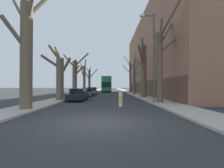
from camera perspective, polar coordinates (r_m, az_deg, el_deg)
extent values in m
plane|color=#2B2D30|center=(6.85, -5.13, -14.28)|extent=(300.00, 300.00, 0.00)
cube|color=#A39E93|center=(56.98, -6.56, -2.42)|extent=(2.44, 120.00, 0.12)
cube|color=#A39E93|center=(56.88, 4.38, -2.43)|extent=(2.44, 120.00, 0.12)
cube|color=#93664C|center=(32.34, 19.85, 9.92)|extent=(10.00, 36.66, 15.24)
cube|color=brown|center=(30.38, 11.00, -1.51)|extent=(0.12, 35.92, 2.50)
cylinder|color=brown|center=(11.58, -29.83, 9.13)|extent=(0.76, 0.76, 7.16)
cylinder|color=brown|center=(11.76, -33.19, 15.89)|extent=(1.36, 1.27, 1.99)
cylinder|color=brown|center=(13.05, -25.83, 25.51)|extent=(1.46, 1.58, 2.53)
cylinder|color=brown|center=(13.67, -31.62, 22.43)|extent=(2.18, 1.93, 2.64)
cylinder|color=brown|center=(12.05, -28.70, 24.34)|extent=(1.17, 1.04, 2.03)
cylinder|color=brown|center=(17.38, -19.21, 1.62)|extent=(0.80, 0.80, 4.67)
cylinder|color=brown|center=(18.28, -19.98, 10.75)|extent=(1.20, 1.23, 1.82)
cylinder|color=brown|center=(17.43, -22.30, 7.86)|extent=(1.95, 1.21, 1.45)
cylinder|color=brown|center=(16.85, -17.52, 5.99)|extent=(1.67, 1.25, 2.06)
cylinder|color=brown|center=(17.73, -21.03, 10.95)|extent=(1.38, 0.73, 1.78)
cylinder|color=brown|center=(24.37, -14.02, 2.00)|extent=(0.71, 0.71, 5.61)
cylinder|color=brown|center=(25.02, -11.49, 9.11)|extent=(2.24, 1.35, 2.45)
cylinder|color=brown|center=(25.24, -13.30, 5.40)|extent=(0.53, 1.80, 1.63)
cylinder|color=brown|center=(24.98, -15.96, 8.37)|extent=(2.00, 0.46, 2.17)
cylinder|color=brown|center=(24.50, -12.40, 4.98)|extent=(1.57, 0.65, 1.65)
cylinder|color=brown|center=(23.69, -13.86, 6.02)|extent=(0.80, 1.84, 2.42)
cylinder|color=brown|center=(31.78, -10.52, 1.43)|extent=(0.54, 0.54, 5.73)
cylinder|color=brown|center=(31.32, -10.23, 7.44)|extent=(0.78, 1.67, 1.92)
cylinder|color=brown|center=(31.29, -10.31, 4.71)|extent=(0.67, 1.41, 2.70)
cylinder|color=brown|center=(30.85, -11.28, 4.39)|extent=(0.66, 2.35, 2.20)
cylinder|color=brown|center=(33.00, -10.27, 5.11)|extent=(0.30, 2.30, 3.23)
cylinder|color=brown|center=(31.41, -11.19, 6.04)|extent=(0.76, 1.48, 1.75)
cylinder|color=brown|center=(39.17, -8.63, 1.06)|extent=(0.61, 0.61, 5.83)
cylinder|color=brown|center=(40.09, -9.17, 5.28)|extent=(1.20, 1.53, 1.31)
cylinder|color=brown|center=(39.65, -7.14, 3.95)|extent=(2.18, 1.23, 2.66)
cylinder|color=brown|center=(38.48, -8.56, 4.51)|extent=(0.55, 1.82, 1.59)
cylinder|color=brown|center=(39.79, -8.31, 5.16)|extent=(0.57, 1.14, 2.03)
cylinder|color=brown|center=(38.66, -9.72, 3.67)|extent=(1.57, 1.70, 2.89)
cylinder|color=brown|center=(14.84, 17.70, 5.83)|extent=(0.59, 0.59, 6.62)
cylinder|color=brown|center=(14.76, 21.21, 22.24)|extent=(1.12, 2.98, 2.57)
cylinder|color=brown|center=(16.13, 19.76, 17.39)|extent=(1.69, 1.00, 2.47)
cylinder|color=brown|center=(15.43, 20.35, 13.42)|extent=(1.61, 0.26, 1.44)
cylinder|color=brown|center=(14.77, 18.05, 17.57)|extent=(0.50, 1.65, 2.27)
cylinder|color=brown|center=(15.98, 16.40, 16.55)|extent=(0.56, 1.41, 2.51)
cylinder|color=brown|center=(21.28, 11.94, 4.69)|extent=(0.80, 0.80, 7.30)
cylinder|color=brown|center=(22.14, 10.20, 8.01)|extent=(1.34, 1.93, 2.01)
cylinder|color=brown|center=(20.99, 11.66, 12.09)|extent=(0.85, 1.70, 3.21)
cylinder|color=brown|center=(20.55, 11.05, 10.27)|extent=(1.40, 2.17, 2.77)
cylinder|color=brown|center=(28.82, 8.42, 1.89)|extent=(0.45, 0.45, 5.96)
cylinder|color=brown|center=(28.41, 8.61, 8.36)|extent=(0.20, 1.65, 3.26)
cylinder|color=brown|center=(28.64, 11.39, 5.22)|extent=(2.95, 1.32, 1.99)
cylinder|color=brown|center=(28.43, 9.38, 6.29)|extent=(0.96, 1.49, 1.74)
cylinder|color=brown|center=(35.24, 6.94, 2.26)|extent=(0.42, 0.42, 7.04)
cylinder|color=brown|center=(35.37, 5.47, 5.72)|extent=(1.92, 0.25, 2.11)
cylinder|color=brown|center=(35.88, 5.77, 8.72)|extent=(1.54, 0.72, 2.66)
cylinder|color=brown|center=(34.26, 6.81, 6.60)|extent=(0.63, 2.54, 2.70)
cylinder|color=brown|center=(35.89, 7.63, 6.71)|extent=(1.15, 0.84, 1.91)
cylinder|color=brown|center=(35.53, 8.88, 8.31)|extent=(2.48, 0.76, 2.94)
cube|color=#1E7F47|center=(43.17, -1.95, -0.93)|extent=(2.57, 11.37, 2.42)
cube|color=#1E7F47|center=(43.21, -1.94, 1.54)|extent=(2.52, 11.14, 1.30)
cube|color=#1A6C3C|center=(43.25, -1.94, 2.49)|extent=(2.52, 11.14, 0.12)
cube|color=black|center=(43.18, -1.95, -0.32)|extent=(2.60, 10.01, 1.26)
cube|color=black|center=(43.22, -1.94, 1.63)|extent=(2.60, 10.01, 0.99)
cube|color=black|center=(37.51, -2.15, -0.23)|extent=(2.31, 0.06, 1.32)
cylinder|color=black|center=(39.82, -3.67, -2.44)|extent=(0.30, 1.02, 1.02)
cylinder|color=black|center=(39.77, -0.46, -2.44)|extent=(0.30, 1.02, 1.02)
cylinder|color=black|center=(46.41, -3.23, -2.22)|extent=(0.30, 1.02, 1.02)
cylinder|color=black|center=(46.36, -0.47, -2.22)|extent=(0.30, 1.02, 1.02)
cube|color=black|center=(17.31, -12.80, -4.53)|extent=(1.70, 4.47, 0.61)
cube|color=black|center=(17.55, -12.61, -2.60)|extent=(1.50, 2.32, 0.55)
cylinder|color=black|center=(16.20, -16.39, -5.28)|extent=(0.20, 0.67, 0.67)
cylinder|color=black|center=(15.87, -11.20, -5.40)|extent=(0.20, 0.67, 0.67)
cylinder|color=black|center=(18.79, -14.15, -4.68)|extent=(0.20, 0.67, 0.67)
cylinder|color=black|center=(18.50, -9.66, -4.76)|extent=(0.20, 0.67, 0.67)
cube|color=#4C5156|center=(23.96, -9.36, -3.53)|extent=(1.70, 4.17, 0.60)
cube|color=black|center=(24.19, -9.27, -2.20)|extent=(1.50, 2.17, 0.51)
cylinder|color=black|center=(22.86, -11.68, -4.05)|extent=(0.20, 0.64, 0.64)
cylinder|color=black|center=(22.63, -7.99, -4.09)|extent=(0.20, 0.64, 0.64)
cylinder|color=black|center=(25.32, -10.59, -3.74)|extent=(0.20, 0.64, 0.64)
cylinder|color=black|center=(25.11, -7.25, -3.77)|extent=(0.20, 0.64, 0.64)
cube|color=olive|center=(29.22, -7.77, -3.02)|extent=(1.85, 3.95, 0.63)
cube|color=black|center=(29.43, -7.70, -1.81)|extent=(1.62, 2.05, 0.59)
cylinder|color=black|center=(28.17, -9.71, -3.44)|extent=(0.20, 0.66, 0.66)
cylinder|color=black|center=(27.96, -6.41, -3.47)|extent=(0.20, 0.66, 0.66)
cylinder|color=black|center=(30.50, -9.00, -3.25)|extent=(0.20, 0.66, 0.66)
cylinder|color=black|center=(30.31, -5.96, -3.27)|extent=(0.20, 0.66, 0.66)
cylinder|color=#4C4F54|center=(14.66, 15.64, 9.30)|extent=(0.16, 0.16, 8.35)
cylinder|color=#4C4F54|center=(15.75, 13.47, 23.96)|extent=(1.10, 0.11, 0.11)
cube|color=beige|center=(15.63, 11.33, 24.14)|extent=(0.44, 0.20, 0.16)
cylinder|color=white|center=(11.72, 3.27, -5.85)|extent=(0.29, 0.29, 1.15)
cube|color=yellow|center=(11.57, 3.32, -5.63)|extent=(0.20, 0.01, 0.41)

